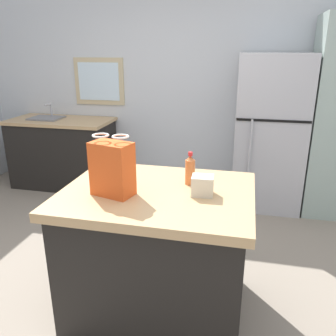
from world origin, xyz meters
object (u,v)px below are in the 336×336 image
(refrigerator, at_px, (270,133))
(bottle, at_px, (190,170))
(shopping_bag, at_px, (112,168))
(small_box, at_px, (202,186))
(kitchen_island, at_px, (158,252))

(refrigerator, relative_size, bottle, 7.82)
(shopping_bag, bearing_deg, refrigerator, 64.08)
(refrigerator, bearing_deg, small_box, -103.89)
(kitchen_island, bearing_deg, bottle, 40.91)
(shopping_bag, height_order, small_box, shopping_bag)
(kitchen_island, distance_m, shopping_bag, 0.68)
(refrigerator, distance_m, bottle, 1.96)
(kitchen_island, bearing_deg, refrigerator, 68.65)
(small_box, bearing_deg, kitchen_island, 178.84)
(shopping_bag, xyz_separation_m, bottle, (0.43, 0.28, -0.07))
(kitchen_island, height_order, refrigerator, refrigerator)
(small_box, relative_size, bottle, 0.60)
(kitchen_island, relative_size, shopping_bag, 3.21)
(small_box, bearing_deg, shopping_bag, -168.01)
(small_box, bearing_deg, bottle, 122.82)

